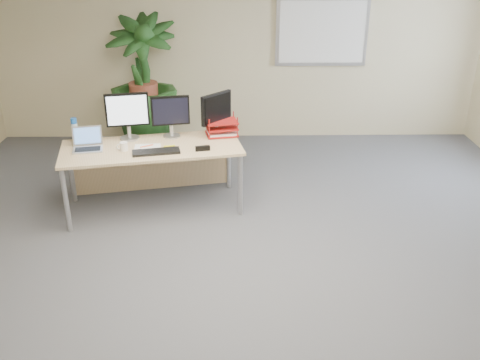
{
  "coord_description": "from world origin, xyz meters",
  "views": [
    {
      "loc": [
        -0.08,
        -3.71,
        2.79
      ],
      "look_at": [
        -0.02,
        0.35,
        0.93
      ],
      "focal_mm": 40.0,
      "sensor_mm": 36.0,
      "label": 1
    }
  ],
  "objects_px": {
    "monitor_right": "(171,114)",
    "monitor_left": "(127,113)",
    "desk": "(152,156)",
    "floor_plant": "(144,95)",
    "laptop": "(88,143)"
  },
  "relations": [
    {
      "from": "desk",
      "to": "floor_plant",
      "type": "distance_m",
      "value": 1.88
    },
    {
      "from": "monitor_left",
      "to": "monitor_right",
      "type": "xyz_separation_m",
      "value": [
        0.46,
        0.06,
        -0.03
      ]
    },
    {
      "from": "desk",
      "to": "monitor_right",
      "type": "bearing_deg",
      "value": 42.86
    },
    {
      "from": "floor_plant",
      "to": "laptop",
      "type": "distance_m",
      "value": 2.01
    },
    {
      "from": "monitor_right",
      "to": "monitor_left",
      "type": "bearing_deg",
      "value": -171.97
    },
    {
      "from": "desk",
      "to": "monitor_right",
      "type": "height_order",
      "value": "monitor_right"
    },
    {
      "from": "monitor_left",
      "to": "laptop",
      "type": "height_order",
      "value": "monitor_left"
    },
    {
      "from": "monitor_left",
      "to": "floor_plant",
      "type": "bearing_deg",
      "value": 93.05
    },
    {
      "from": "floor_plant",
      "to": "monitor_left",
      "type": "height_order",
      "value": "floor_plant"
    },
    {
      "from": "floor_plant",
      "to": "monitor_right",
      "type": "relative_size",
      "value": 3.2
    },
    {
      "from": "laptop",
      "to": "monitor_right",
      "type": "bearing_deg",
      "value": 21.66
    },
    {
      "from": "desk",
      "to": "monitor_left",
      "type": "xyz_separation_m",
      "value": [
        -0.25,
        0.13,
        0.45
      ]
    },
    {
      "from": "desk",
      "to": "monitor_right",
      "type": "relative_size",
      "value": 4.31
    },
    {
      "from": "monitor_left",
      "to": "laptop",
      "type": "distance_m",
      "value": 0.54
    },
    {
      "from": "desk",
      "to": "laptop",
      "type": "xyz_separation_m",
      "value": [
        -0.65,
        -0.15,
        0.21
      ]
    }
  ]
}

